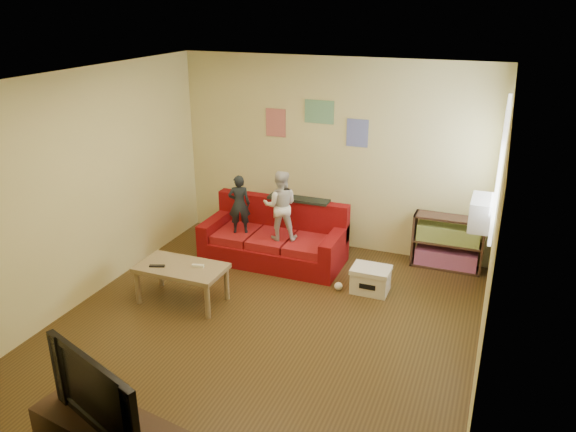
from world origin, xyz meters
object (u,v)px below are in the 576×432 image
(sofa, at_px, (275,240))
(child_b, at_px, (280,205))
(bookshelf, at_px, (447,245))
(child_a, at_px, (239,204))
(coffee_table, at_px, (181,271))
(file_box, at_px, (371,279))
(television, at_px, (107,388))

(sofa, height_order, child_b, child_b)
(bookshelf, bearing_deg, child_a, -164.28)
(coffee_table, relative_size, bookshelf, 1.13)
(sofa, bearing_deg, file_box, -16.38)
(child_b, height_order, television, child_b)
(sofa, height_order, television, television)
(sofa, bearing_deg, coffee_table, -111.30)
(bookshelf, relative_size, file_box, 1.96)
(child_a, xyz_separation_m, child_b, (0.60, 0.00, 0.06))
(child_b, bearing_deg, child_a, -19.51)
(child_b, height_order, bookshelf, child_b)
(sofa, xyz_separation_m, file_box, (1.46, -0.43, -0.12))
(coffee_table, height_order, television, television)
(child_a, relative_size, coffee_table, 0.78)
(sofa, bearing_deg, television, -84.99)
(file_box, bearing_deg, coffee_table, -152.57)
(sofa, distance_m, television, 4.01)
(sofa, xyz_separation_m, child_a, (-0.45, -0.17, 0.53))
(sofa, height_order, bookshelf, sofa)
(child_a, bearing_deg, sofa, 176.79)
(bookshelf, bearing_deg, television, -112.67)
(child_b, relative_size, bookshelf, 1.02)
(coffee_table, distance_m, file_box, 2.31)
(child_a, height_order, file_box, child_a)
(child_a, relative_size, file_box, 1.74)
(child_b, xyz_separation_m, bookshelf, (2.10, 0.76, -0.55))
(television, bearing_deg, child_a, 122.03)
(sofa, relative_size, child_a, 2.35)
(child_b, bearing_deg, television, 73.49)
(sofa, distance_m, file_box, 1.52)
(file_box, relative_size, television, 0.44)
(bookshelf, distance_m, television, 4.95)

